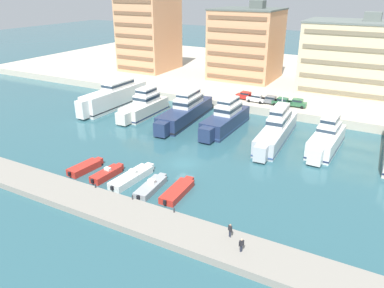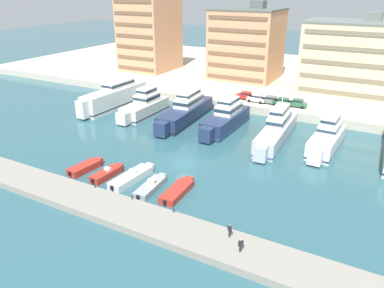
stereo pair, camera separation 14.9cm
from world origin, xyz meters
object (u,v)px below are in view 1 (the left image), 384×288
(car_red_far_left, at_px, (245,95))
(motorboat_red_center, at_px, (178,191))
(pedestrian_near_edge, at_px, (241,244))
(car_white_left, at_px, (256,98))
(car_grey_mid_left, at_px, (270,100))
(yacht_silver_center, at_px, (277,129))
(motorboat_red_left, at_px, (107,174))
(motorboat_white_mid_left, at_px, (132,177))
(motorboat_red_far_left, at_px, (85,167))
(pedestrian_mid_deck, at_px, (230,229))
(yacht_navy_mid_left, at_px, (186,111))
(motorboat_grey_center_left, at_px, (151,186))
(yacht_navy_center_left, at_px, (225,118))
(yacht_white_far_left, at_px, (114,97))
(yacht_ivory_left, at_px, (144,106))
(car_green_center, at_px, (297,103))
(yacht_white_center_right, at_px, (326,139))
(car_green_center_left, at_px, (282,102))

(car_red_far_left, bearing_deg, motorboat_red_center, -81.21)
(pedestrian_near_edge, bearing_deg, car_white_left, 107.97)
(motorboat_red_center, xyz_separation_m, car_grey_mid_left, (-0.26, 40.90, 2.32))
(yacht_silver_center, distance_m, pedestrian_near_edge, 33.61)
(motorboat_red_left, xyz_separation_m, car_red_far_left, (5.26, 42.30, 2.25))
(motorboat_red_left, xyz_separation_m, motorboat_red_center, (11.68, 0.78, -0.07))
(motorboat_white_mid_left, relative_size, car_white_left, 2.10)
(motorboat_red_far_left, height_order, pedestrian_mid_deck, pedestrian_mid_deck)
(yacht_silver_center, relative_size, motorboat_red_far_left, 3.29)
(yacht_navy_mid_left, height_order, motorboat_grey_center_left, yacht_navy_mid_left)
(pedestrian_near_edge, bearing_deg, yacht_navy_center_left, 116.32)
(motorboat_red_far_left, relative_size, motorboat_white_mid_left, 0.73)
(yacht_white_far_left, distance_m, motorboat_red_left, 34.88)
(car_white_left, distance_m, pedestrian_near_edge, 51.30)
(yacht_white_far_left, xyz_separation_m, motorboat_red_center, (32.83, -26.88, -2.03))
(motorboat_red_center, bearing_deg, pedestrian_mid_deck, -31.82)
(yacht_white_far_left, height_order, yacht_navy_center_left, yacht_navy_center_left)
(motorboat_red_left, distance_m, motorboat_red_center, 11.71)
(car_white_left, xyz_separation_m, car_grey_mid_left, (3.19, 0.28, 0.00))
(yacht_ivory_left, xyz_separation_m, motorboat_red_far_left, (7.51, -26.16, -1.54))
(yacht_ivory_left, bearing_deg, car_white_left, 37.23)
(yacht_ivory_left, relative_size, pedestrian_near_edge, 9.77)
(pedestrian_mid_deck, bearing_deg, motorboat_grey_center_left, 158.24)
(yacht_navy_mid_left, distance_m, car_green_center, 24.37)
(yacht_white_far_left, distance_m, pedestrian_near_edge, 57.21)
(yacht_white_far_left, bearing_deg, motorboat_white_mid_left, -46.87)
(car_red_far_left, bearing_deg, pedestrian_near_edge, -69.27)
(yacht_navy_center_left, distance_m, motorboat_red_far_left, 29.17)
(yacht_white_center_right, xyz_separation_m, motorboat_red_far_left, (-30.72, -25.59, -1.56))
(motorboat_red_center, bearing_deg, car_green_center_left, 86.54)
(car_white_left, relative_size, car_green_center_left, 0.99)
(car_green_center_left, distance_m, car_green_center, 3.17)
(car_red_far_left, bearing_deg, yacht_ivory_left, -136.62)
(motorboat_grey_center_left, xyz_separation_m, car_grey_mid_left, (3.58, 41.67, 2.30))
(motorboat_red_center, bearing_deg, motorboat_white_mid_left, 178.91)
(yacht_silver_center, relative_size, motorboat_grey_center_left, 2.89)
(motorboat_white_mid_left, xyz_separation_m, pedestrian_mid_deck, (18.18, -6.60, 1.32))
(yacht_ivory_left, height_order, yacht_white_center_right, yacht_ivory_left)
(yacht_ivory_left, distance_m, car_grey_mid_left, 27.94)
(motorboat_grey_center_left, distance_m, car_white_left, 41.46)
(pedestrian_near_edge, bearing_deg, pedestrian_mid_deck, 139.21)
(motorboat_grey_center_left, distance_m, car_grey_mid_left, 41.89)
(motorboat_red_left, relative_size, motorboat_white_mid_left, 0.72)
(yacht_navy_mid_left, xyz_separation_m, yacht_silver_center, (19.81, -1.68, -0.00))
(yacht_silver_center, height_order, car_grey_mid_left, yacht_silver_center)
(yacht_navy_center_left, height_order, car_green_center, yacht_navy_center_left)
(yacht_navy_mid_left, bearing_deg, yacht_white_far_left, 178.91)
(yacht_navy_center_left, height_order, motorboat_red_far_left, yacht_navy_center_left)
(yacht_silver_center, bearing_deg, car_white_left, 121.03)
(yacht_silver_center, relative_size, car_grey_mid_left, 5.03)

